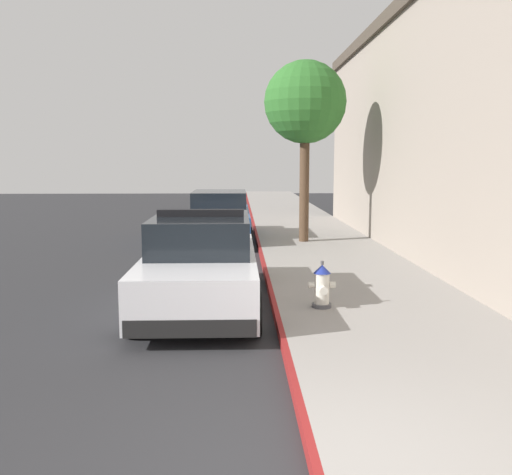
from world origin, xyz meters
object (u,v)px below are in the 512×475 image
object	(u,v)px
fire_hydrant	(322,286)
police_cruiser	(201,264)
parked_car_silver_ahead	(220,218)
street_tree	(305,104)

from	to	relation	value
fire_hydrant	police_cruiser	bearing A→B (deg)	159.69
police_cruiser	parked_car_silver_ahead	bearing A→B (deg)	89.51
parked_car_silver_ahead	street_tree	xyz separation A→B (m)	(2.51, -1.18, 3.38)
parked_car_silver_ahead	street_tree	distance (m)	4.38
parked_car_silver_ahead	fire_hydrant	xyz separation A→B (m)	(1.92, -8.82, -0.24)
police_cruiser	street_tree	world-z (taller)	street_tree
street_tree	fire_hydrant	bearing A→B (deg)	-94.41
parked_car_silver_ahead	fire_hydrant	bearing A→B (deg)	-77.71
parked_car_silver_ahead	fire_hydrant	world-z (taller)	parked_car_silver_ahead
police_cruiser	street_tree	bearing A→B (deg)	69.50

